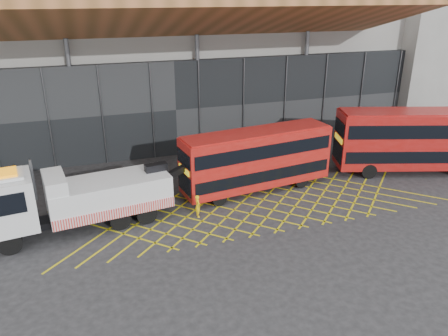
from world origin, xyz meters
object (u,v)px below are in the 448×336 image
object	(u,v)px
bus_towed	(257,158)
worker	(198,206)
recovery_truck	(73,198)
bus_second	(417,139)

from	to	relation	value
bus_towed	worker	distance (m)	5.86
recovery_truck	bus_second	world-z (taller)	bus_second
bus_towed	worker	size ratio (longest dim) A/B	7.50
bus_second	worker	world-z (taller)	bus_second
bus_second	worker	xyz separation A→B (m)	(-17.95, -1.90, -1.99)
recovery_truck	bus_towed	size ratio (longest dim) A/B	1.14
recovery_truck	bus_towed	bearing A→B (deg)	0.02
bus_towed	recovery_truck	bearing A→B (deg)	-179.39
recovery_truck	bus_towed	xyz separation A→B (m)	(12.25, 1.76, 0.43)
worker	bus_second	bearing A→B (deg)	-84.23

